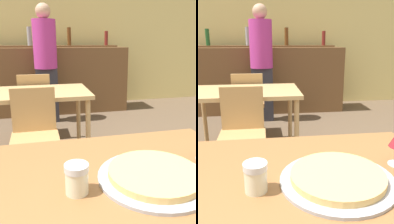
# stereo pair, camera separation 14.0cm
# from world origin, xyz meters

# --- Properties ---
(wall_back) EXTENTS (8.00, 0.05, 2.80)m
(wall_back) POSITION_xyz_m (0.00, 4.19, 1.40)
(wall_back) COLOR #EAD684
(wall_back) RESTS_ON ground_plane
(dining_table_near) EXTENTS (1.18, 0.86, 0.75)m
(dining_table_near) POSITION_xyz_m (0.00, 0.00, 0.68)
(dining_table_near) COLOR brown
(dining_table_near) RESTS_ON ground_plane
(dining_table_far) EXTENTS (1.15, 0.74, 0.73)m
(dining_table_far) POSITION_xyz_m (-0.30, 1.87, 0.65)
(dining_table_far) COLOR tan
(dining_table_far) RESTS_ON ground_plane
(bar_counter) EXTENTS (2.60, 0.56, 1.12)m
(bar_counter) POSITION_xyz_m (0.00, 3.68, 0.56)
(bar_counter) COLOR brown
(bar_counter) RESTS_ON ground_plane
(bar_back_shelf) EXTENTS (2.39, 0.24, 0.34)m
(bar_back_shelf) POSITION_xyz_m (-0.02, 3.82, 1.18)
(bar_back_shelf) COLOR brown
(bar_back_shelf) RESTS_ON bar_counter
(chair_far_side_front) EXTENTS (0.40, 0.40, 0.85)m
(chair_far_side_front) POSITION_xyz_m (-0.30, 1.33, 0.50)
(chair_far_side_front) COLOR tan
(chair_far_side_front) RESTS_ON ground_plane
(chair_far_side_back) EXTENTS (0.40, 0.40, 0.85)m
(chair_far_side_back) POSITION_xyz_m (-0.30, 2.41, 0.50)
(chair_far_side_back) COLOR tan
(chair_far_side_back) RESTS_ON ground_plane
(pizza_tray) EXTENTS (0.41, 0.41, 0.04)m
(pizza_tray) POSITION_xyz_m (0.15, -0.02, 0.77)
(pizza_tray) COLOR #A3A3A8
(pizza_tray) RESTS_ON dining_table_near
(cheese_shaker) EXTENTS (0.08, 0.08, 0.10)m
(cheese_shaker) POSITION_xyz_m (-0.14, -0.04, 0.80)
(cheese_shaker) COLOR beige
(cheese_shaker) RESTS_ON dining_table_near
(person_standing) EXTENTS (0.34, 0.34, 1.75)m
(person_standing) POSITION_xyz_m (-0.11, 3.10, 0.95)
(person_standing) COLOR #2D2D38
(person_standing) RESTS_ON ground_plane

